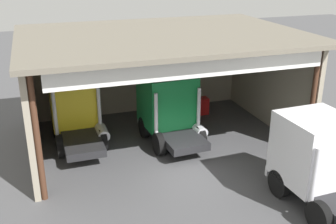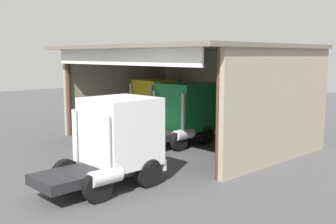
# 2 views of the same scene
# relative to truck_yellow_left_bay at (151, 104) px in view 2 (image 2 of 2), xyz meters

# --- Properties ---
(ground_plane) EXTENTS (80.00, 80.00, 0.00)m
(ground_plane) POSITION_rel_truck_yellow_left_bay_xyz_m (4.12, -5.19, -1.74)
(ground_plane) COLOR #4C4C4F
(ground_plane) RESTS_ON ground
(workshop_shed) EXTENTS (13.19, 9.58, 5.52)m
(workshop_shed) POSITION_rel_truck_yellow_left_bay_xyz_m (4.12, -0.25, 2.04)
(workshop_shed) COLOR #9E937F
(workshop_shed) RESTS_ON ground
(truck_yellow_left_bay) EXTENTS (2.52, 4.98, 3.37)m
(truck_yellow_left_bay) POSITION_rel_truck_yellow_left_bay_xyz_m (0.00, 0.00, 0.00)
(truck_yellow_left_bay) COLOR yellow
(truck_yellow_left_bay) RESTS_ON ground
(truck_green_center_bay) EXTENTS (2.77, 4.68, 3.44)m
(truck_green_center_bay) POSITION_rel_truck_yellow_left_bay_xyz_m (4.46, -1.39, 0.10)
(truck_green_center_bay) COLOR #197F3D
(truck_green_center_bay) RESTS_ON ground
(truck_white_center_left_bay) EXTENTS (2.68, 4.92, 3.39)m
(truck_white_center_left_bay) POSITION_rel_truck_yellow_left_bay_xyz_m (7.97, -8.49, 0.06)
(truck_white_center_left_bay) COLOR white
(truck_white_center_left_bay) RESTS_ON ground
(oil_drum) EXTENTS (0.58, 0.58, 0.88)m
(oil_drum) POSITION_rel_truck_yellow_left_bay_xyz_m (6.86, 2.07, -1.30)
(oil_drum) COLOR gold
(oil_drum) RESTS_ON ground
(tool_cart) EXTENTS (0.90, 0.60, 1.00)m
(tool_cart) POSITION_rel_truck_yellow_left_bay_xyz_m (7.39, 1.39, -1.24)
(tool_cart) COLOR red
(tool_cart) RESTS_ON ground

